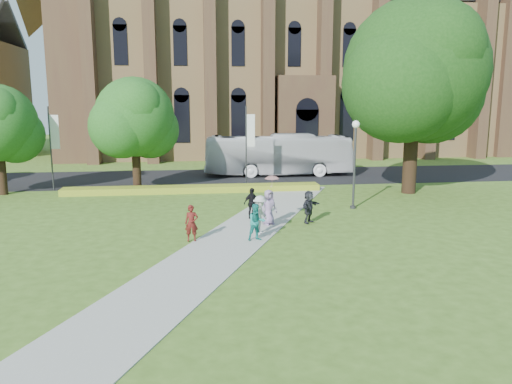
{
  "coord_description": "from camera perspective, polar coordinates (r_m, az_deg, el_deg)",
  "views": [
    {
      "loc": [
        -2.02,
        -21.81,
        6.32
      ],
      "look_at": [
        1.3,
        3.97,
        1.6
      ],
      "focal_mm": 35.0,
      "sensor_mm": 36.0,
      "label": 1
    }
  ],
  "objects": [
    {
      "name": "ground",
      "position": [
        22.8,
        -1.97,
        -5.81
      ],
      "size": [
        160.0,
        160.0,
        0.0
      ],
      "primitive_type": "plane",
      "color": "#3F5F1C",
      "rests_on": "ground"
    },
    {
      "name": "street_tree_1",
      "position": [
        36.55,
        -13.72,
        8.28
      ],
      "size": [
        5.6,
        5.6,
        8.05
      ],
      "color": "#332114",
      "rests_on": "ground"
    },
    {
      "name": "flower_hedge",
      "position": [
        35.54,
        -7.18,
        0.34
      ],
      "size": [
        18.0,
        1.4,
        0.45
      ],
      "primitive_type": "cube",
      "color": "yellow",
      "rests_on": "ground"
    },
    {
      "name": "pedestrian_2",
      "position": [
        23.94,
        0.46,
        -2.61
      ],
      "size": [
        1.24,
        1.39,
        1.87
      ],
      "primitive_type": "imported",
      "rotation": [
        0.0,
        0.0,
        0.99
      ],
      "color": "#B8B8B8",
      "rests_on": "footpath"
    },
    {
      "name": "pedestrian_5",
      "position": [
        26.29,
        6.07,
        -1.67
      ],
      "size": [
        1.43,
        1.52,
        1.71
      ],
      "primitive_type": "imported",
      "rotation": [
        0.0,
        0.0,
        0.85
      ],
      "color": "#282930",
      "rests_on": "footpath"
    },
    {
      "name": "parasol",
      "position": [
        25.66,
        1.84,
        1.0
      ],
      "size": [
        0.94,
        0.94,
        0.63
      ],
      "primitive_type": "imported",
      "rotation": [
        0.0,
        0.0,
        -0.39
      ],
      "color": "#F1ADAA",
      "rests_on": "pedestrian_4"
    },
    {
      "name": "banner_pole_1",
      "position": [
        38.42,
        -22.28,
        5.15
      ],
      "size": [
        0.7,
        0.1,
        6.0
      ],
      "color": "#38383D",
      "rests_on": "ground"
    },
    {
      "name": "cathedral",
      "position": [
        63.06,
        3.86,
        16.34
      ],
      "size": [
        52.6,
        18.25,
        28.0
      ],
      "color": "brown",
      "rests_on": "ground"
    },
    {
      "name": "pedestrian_0",
      "position": [
        22.92,
        -7.38,
        -3.54
      ],
      "size": [
        0.62,
        0.41,
        1.67
      ],
      "primitive_type": "imported",
      "rotation": [
        0.0,
        0.0,
        -0.02
      ],
      "color": "#571713",
      "rests_on": "footpath"
    },
    {
      "name": "pedestrian_3",
      "position": [
        27.07,
        -0.51,
        -1.29
      ],
      "size": [
        1.07,
        0.82,
        1.69
      ],
      "primitive_type": "imported",
      "rotation": [
        0.0,
        0.0,
        0.48
      ],
      "color": "black",
      "rests_on": "footpath"
    },
    {
      "name": "footpath",
      "position": [
        23.75,
        -2.2,
        -5.1
      ],
      "size": [
        15.58,
        28.54,
        0.04
      ],
      "primitive_type": "cube",
      "rotation": [
        0.0,
        0.0,
        -0.44
      ],
      "color": "#B2B2A8",
      "rests_on": "ground"
    },
    {
      "name": "large_tree",
      "position": [
        36.14,
        17.71,
        13.06
      ],
      "size": [
        9.6,
        9.6,
        13.2
      ],
      "color": "#332114",
      "rests_on": "ground"
    },
    {
      "name": "banner_pole_0",
      "position": [
        37.36,
        -0.96,
        5.79
      ],
      "size": [
        0.7,
        0.1,
        6.0
      ],
      "color": "#38383D",
      "rests_on": "ground"
    },
    {
      "name": "streetlamp",
      "position": [
        30.02,
        11.23,
        4.31
      ],
      "size": [
        0.44,
        0.44,
        5.24
      ],
      "color": "#38383D",
      "rests_on": "ground"
    },
    {
      "name": "pedestrian_1",
      "position": [
        22.81,
        0.06,
        -3.48
      ],
      "size": [
        0.94,
        0.79,
        1.7
      ],
      "primitive_type": "imported",
      "rotation": [
        0.0,
        0.0,
        0.19
      ],
      "color": "#197E76",
      "rests_on": "footpath"
    },
    {
      "name": "pedestrian_4",
      "position": [
        25.76,
        1.46,
        -1.74
      ],
      "size": [
        1.06,
        0.92,
        1.82
      ],
      "primitive_type": "imported",
      "rotation": [
        0.0,
        0.0,
        0.46
      ],
      "color": "gray",
      "rests_on": "footpath"
    },
    {
      "name": "tour_coach",
      "position": [
        43.22,
        2.56,
        4.28
      ],
      "size": [
        12.9,
        3.49,
        3.56
      ],
      "primitive_type": "imported",
      "rotation": [
        0.0,
        0.0,
        1.53
      ],
      "color": "silver",
      "rests_on": "road"
    },
    {
      "name": "road",
      "position": [
        42.33,
        -4.51,
        1.69
      ],
      "size": [
        160.0,
        10.0,
        0.02
      ],
      "primitive_type": "cube",
      "color": "black",
      "rests_on": "ground"
    }
  ]
}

